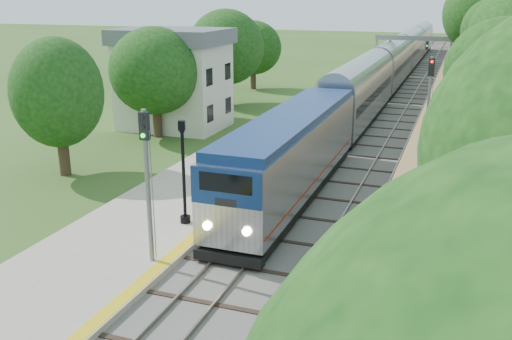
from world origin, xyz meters
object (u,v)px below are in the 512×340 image
(lamppost_far, at_px, (184,178))
(station_building, at_px, (174,78))
(signal_platform, at_px, (147,170))
(signal_gantry, at_px, (413,49))
(train, at_px, (390,69))
(signal_farside, at_px, (429,98))

(lamppost_far, bearing_deg, station_building, 118.96)
(station_building, xyz_separation_m, lamppost_far, (10.57, -19.10, -1.53))
(lamppost_far, bearing_deg, signal_platform, -82.46)
(signal_gantry, relative_size, lamppost_far, 1.72)
(lamppost_far, bearing_deg, signal_gantry, 82.37)
(train, height_order, signal_farside, signal_farside)
(station_building, xyz_separation_m, signal_farside, (20.20, -3.63, 0.18))
(train, xyz_separation_m, signal_farside, (6.20, -30.46, 1.99))
(signal_gantry, xyz_separation_m, train, (-2.47, 1.84, -2.54))
(signal_platform, bearing_deg, train, 86.68)
(lamppost_far, distance_m, signal_farside, 18.30)
(train, bearing_deg, signal_platform, -93.32)
(signal_gantry, relative_size, signal_farside, 1.24)
(signal_farside, bearing_deg, train, 101.51)
(station_building, height_order, signal_farside, station_building)
(signal_gantry, distance_m, train, 3.99)
(station_building, height_order, lamppost_far, station_building)
(lamppost_far, distance_m, signal_platform, 4.36)
(signal_platform, bearing_deg, station_building, 115.65)
(station_building, xyz_separation_m, signal_platform, (11.10, -23.11, 0.09))
(station_building, distance_m, train, 30.32)
(signal_gantry, bearing_deg, station_building, -123.38)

